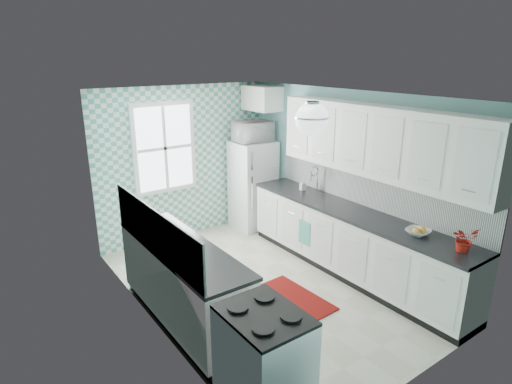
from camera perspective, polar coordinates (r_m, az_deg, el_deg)
floor at (r=5.85m, az=1.05°, el=-12.55°), size 3.00×4.40×0.02m
ceiling at (r=5.06m, az=1.22°, el=12.88°), size 3.00×4.40×0.02m
wall_back at (r=7.14m, az=-9.55°, el=3.86°), size 3.00×0.02×2.50m
wall_front at (r=3.92m, az=21.09°, el=-9.17°), size 3.00×0.02×2.50m
wall_left at (r=4.63m, az=-14.06°, el=-4.23°), size 0.02×4.40×2.50m
wall_right at (r=6.30m, az=12.21°, el=1.81°), size 0.02×4.40×2.50m
accent_wall at (r=7.12m, az=-9.47°, el=3.83°), size 3.00×0.01×2.50m
window at (r=6.89m, az=-12.10°, el=5.76°), size 1.04×0.05×1.44m
backsplash_right at (r=6.05m, az=14.82°, el=0.40°), size 0.02×3.60×0.51m
backsplash_left at (r=4.60m, az=-13.40°, el=-5.11°), size 0.02×2.15×0.51m
upper_cabinets_right at (r=5.65m, az=15.93°, el=6.47°), size 0.33×3.20×0.90m
upper_cabinet_fridge at (r=7.32m, az=0.77°, el=12.39°), size 0.40×0.74×0.40m
ceiling_light at (r=4.47m, az=7.44°, el=9.65°), size 0.34×0.34×0.35m
base_cabinets_right at (r=6.11m, az=12.51°, el=-6.75°), size 0.60×3.60×0.90m
countertop_right at (r=5.92m, az=12.71°, el=-2.65°), size 0.63×3.60×0.04m
base_cabinets_left at (r=5.03m, az=-9.69°, el=-12.25°), size 0.60×2.15×0.90m
countertop_left at (r=4.82m, az=-9.82°, el=-7.36°), size 0.63×2.15×0.04m
fridge at (r=7.49m, az=-0.41°, el=0.96°), size 0.67×0.67×1.54m
stove at (r=3.92m, az=1.05°, el=-21.33°), size 0.61×0.76×0.91m
sink at (r=6.53m, az=6.88°, el=-0.28°), size 0.55×0.47×0.53m
rug at (r=5.54m, az=4.37°, el=-14.25°), size 0.78×1.07×0.02m
dish_towel at (r=6.28m, az=6.49°, el=-5.42°), size 0.04×0.24×0.36m
fruit_bowl at (r=5.35m, az=20.81°, el=-5.03°), size 0.30×0.30×0.07m
potted_plant at (r=5.07m, az=26.04°, el=-5.70°), size 0.31×0.29×0.28m
soap_bottle at (r=6.65m, az=6.26°, el=0.95°), size 0.09×0.09×0.17m
microwave at (r=7.27m, az=-0.43°, el=8.07°), size 0.65×0.46×0.34m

